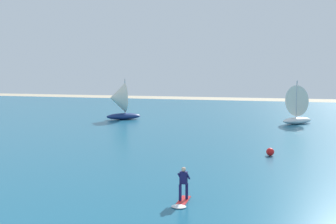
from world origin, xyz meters
name	(u,v)px	position (x,y,z in m)	size (l,w,h in m)	color
ocean	(240,122)	(0.00, 49.68, 0.05)	(160.00, 90.00, 0.10)	#1E607F
kitesurfer	(183,190)	(2.11, 15.78, 0.70)	(0.73, 1.98, 1.67)	red
sailboat_heeled_over	(119,101)	(-16.35, 46.76, 2.70)	(5.10, 4.80, 5.67)	navy
sailboat_center_horizon	(301,104)	(7.62, 50.10, 2.61)	(4.81, 4.87, 5.49)	white
marker_buoy	(270,152)	(5.32, 28.33, 0.40)	(0.59, 0.59, 0.59)	red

